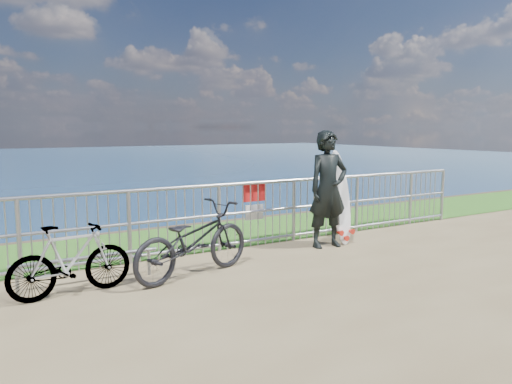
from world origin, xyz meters
TOP-DOWN VIEW (x-y plane):
  - grass_strip at (0.00, 2.70)m, footprint 120.00×120.00m
  - railing at (0.02, 1.60)m, footprint 10.06×0.10m
  - surfer at (1.23, 0.92)m, footprint 0.77×0.55m
  - surfboard at (1.57, 0.99)m, footprint 0.45×0.41m
  - bicycle_near at (-1.45, 0.50)m, footprint 2.04×1.18m
  - bicycle_far at (-3.04, 0.53)m, footprint 1.51×0.55m
  - bike_rack at (-2.78, 0.88)m, footprint 1.86×0.05m

SIDE VIEW (x-z plane):
  - grass_strip at x=0.00m, z-range 0.01..0.01m
  - bike_rack at x=-2.78m, z-range 0.13..0.51m
  - bicycle_far at x=-3.04m, z-range 0.00..0.89m
  - bicycle_near at x=-1.45m, z-range 0.00..1.02m
  - railing at x=0.02m, z-range 0.01..1.14m
  - surfboard at x=1.57m, z-range -0.07..1.59m
  - surfer at x=1.23m, z-range 0.00..1.99m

